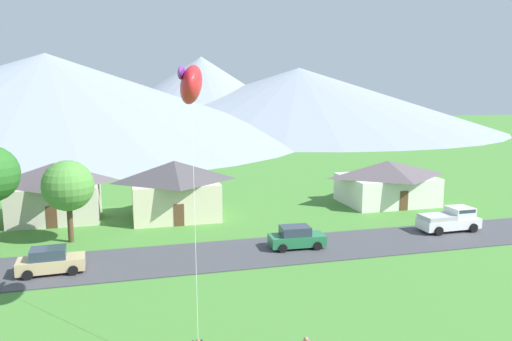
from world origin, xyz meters
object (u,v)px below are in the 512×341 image
object	(u,v)px
parked_car_green_west_end	(296,238)
kite_flyer_with_kite	(190,88)
house_leftmost	(387,181)
pickup_truck_white_west_side	(450,219)
house_right_center	(175,188)
house_left_center	(56,190)
parked_car_tan_mid_west	(51,261)
tree_left_of_center	(68,186)

from	to	relation	value
parked_car_green_west_end	kite_flyer_with_kite	bearing A→B (deg)	-130.80
house_leftmost	kite_flyer_with_kite	bearing A→B (deg)	-136.09
pickup_truck_white_west_side	kite_flyer_with_kite	bearing A→B (deg)	-153.46
parked_car_green_west_end	kite_flyer_with_kite	world-z (taller)	kite_flyer_with_kite
house_leftmost	house_right_center	xyz separation A→B (m)	(-22.44, -0.17, 0.43)
house_right_center	kite_flyer_with_kite	world-z (taller)	kite_flyer_with_kite
house_leftmost	kite_flyer_with_kite	size ratio (longest dim) A/B	0.75
house_left_center	house_right_center	size ratio (longest dim) A/B	0.98
house_left_center	kite_flyer_with_kite	xyz separation A→B (m)	(9.53, -25.05, 9.30)
parked_car_tan_mid_west	kite_flyer_with_kite	size ratio (longest dim) A/B	0.32
parked_car_green_west_end	parked_car_tan_mid_west	world-z (taller)	same
house_right_center	parked_car_tan_mid_west	size ratio (longest dim) A/B	1.98
house_leftmost	parked_car_tan_mid_west	world-z (taller)	house_leftmost
pickup_truck_white_west_side	parked_car_green_west_end	bearing A→B (deg)	-175.87
house_leftmost	parked_car_green_west_end	bearing A→B (deg)	-140.05
parked_car_green_west_end	tree_left_of_center	bearing A→B (deg)	159.66
pickup_truck_white_west_side	kite_flyer_with_kite	xyz separation A→B (m)	(-23.50, -11.74, 10.99)
house_left_center	kite_flyer_with_kite	bearing A→B (deg)	-69.17
house_left_center	pickup_truck_white_west_side	distance (m)	35.65
parked_car_green_west_end	pickup_truck_white_west_side	size ratio (longest dim) A/B	0.82
house_right_center	kite_flyer_with_kite	distance (m)	24.52
parked_car_tan_mid_west	pickup_truck_white_west_side	xyz separation A→B (m)	(31.63, 1.86, 0.19)
house_leftmost	house_left_center	bearing A→B (deg)	176.21
house_left_center	house_right_center	world-z (taller)	house_right_center
parked_car_tan_mid_west	kite_flyer_with_kite	distance (m)	16.99
parked_car_tan_mid_west	kite_flyer_with_kite	xyz separation A→B (m)	(8.12, -9.88, 11.18)
pickup_truck_white_west_side	parked_car_tan_mid_west	bearing A→B (deg)	-176.64
parked_car_green_west_end	kite_flyer_with_kite	xyz separation A→B (m)	(-9.24, -10.71, 11.18)
house_right_center	parked_car_green_west_end	distance (m)	14.50
house_leftmost	house_left_center	world-z (taller)	house_left_center
house_left_center	parked_car_tan_mid_west	size ratio (longest dim) A/B	1.94
tree_left_of_center	parked_car_green_west_end	size ratio (longest dim) A/B	1.53
parked_car_green_west_end	kite_flyer_with_kite	size ratio (longest dim) A/B	0.32
tree_left_of_center	pickup_truck_white_west_side	world-z (taller)	tree_left_of_center
parked_car_green_west_end	pickup_truck_white_west_side	bearing A→B (deg)	4.13
house_right_center	parked_car_green_west_end	size ratio (longest dim) A/B	1.98
house_right_center	tree_left_of_center	size ratio (longest dim) A/B	1.29
house_left_center	tree_left_of_center	xyz separation A→B (m)	(1.99, -8.12, 1.79)
house_leftmost	house_right_center	size ratio (longest dim) A/B	1.17
parked_car_green_west_end	pickup_truck_white_west_side	distance (m)	14.30
house_leftmost	house_left_center	xyz separation A→B (m)	(-33.26, 2.21, 0.37)
house_leftmost	house_right_center	distance (m)	22.44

